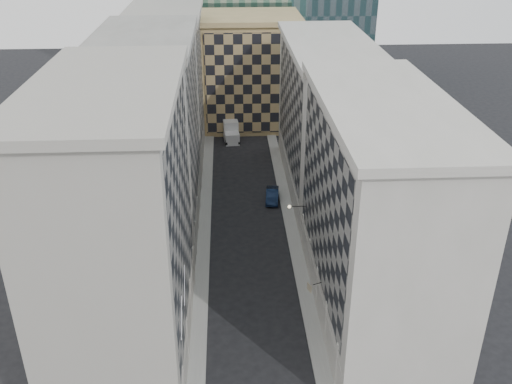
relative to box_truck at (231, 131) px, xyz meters
name	(u,v)px	position (x,y,z in m)	size (l,w,h in m)	color
sidewalk_west	(204,230)	(-3.63, -29.85, -1.32)	(1.50, 100.00, 0.15)	gray
sidewalk_east	(291,228)	(6.87, -29.85, -1.32)	(1.50, 100.00, 0.15)	gray
bldg_left_a	(122,226)	(-9.26, -48.85, 10.43)	(10.80, 22.80, 23.70)	#A29D92
bldg_left_b	(152,134)	(-9.26, -26.85, 9.93)	(10.80, 22.80, 22.70)	gray
bldg_left_c	(168,85)	(-9.26, -4.85, 9.43)	(10.80, 22.80, 21.70)	#A29D92
bldg_right_a	(375,212)	(12.50, -44.85, 8.92)	(10.80, 26.80, 20.70)	#B5B1A6
bldg_right_b	(326,117)	(12.51, -17.85, 8.45)	(10.80, 28.80, 19.70)	#B5B1A6
tan_block	(250,71)	(3.62, 8.04, 8.04)	(16.80, 14.80, 18.80)	tan
flagpoles_left	(183,301)	(-4.28, -53.85, 6.60)	(0.10, 6.33, 2.33)	gray
bracket_lamp	(291,207)	(6.00, -35.85, 4.80)	(1.98, 0.36, 0.36)	black
box_truck	(231,131)	(0.00, 0.00, 0.00)	(2.87, 6.03, 3.21)	silver
dark_car	(272,195)	(5.12, -22.53, -0.63)	(1.62, 4.63, 1.53)	#0F1C37
shop_sign	(310,287)	(6.57, -47.04, 2.44)	(1.27, 0.72, 0.83)	black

